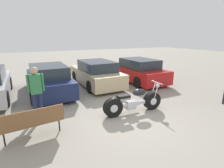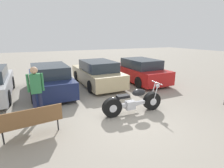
% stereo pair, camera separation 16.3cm
% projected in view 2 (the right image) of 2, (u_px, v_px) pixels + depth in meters
% --- Properties ---
extents(ground_plane, '(60.00, 60.00, 0.00)m').
position_uv_depth(ground_plane, '(130.00, 121.00, 5.73)').
color(ground_plane, gray).
extents(motorcycle, '(2.30, 0.62, 1.04)m').
position_uv_depth(motorcycle, '(132.00, 102.00, 6.22)').
color(motorcycle, black).
rests_on(motorcycle, ground_plane).
extents(parked_car_navy, '(1.85, 4.31, 1.39)m').
position_uv_depth(parked_car_navy, '(50.00, 79.00, 8.52)').
color(parked_car_navy, '#19234C').
rests_on(parked_car_navy, ground_plane).
extents(parked_car_champagne, '(1.85, 4.31, 1.39)m').
position_uv_depth(parked_car_champagne, '(97.00, 74.00, 9.87)').
color(parked_car_champagne, '#C6B284').
rests_on(parked_car_champagne, ground_plane).
extents(parked_car_red, '(1.85, 4.31, 1.39)m').
position_uv_depth(parked_car_red, '(139.00, 71.00, 10.65)').
color(parked_car_red, red).
rests_on(parked_car_red, ground_plane).
extents(park_bench, '(1.61, 0.55, 0.89)m').
position_uv_depth(park_bench, '(31.00, 120.00, 4.62)').
color(park_bench, brown).
rests_on(park_bench, ground_plane).
extents(person_standing, '(0.52, 0.23, 1.75)m').
position_uv_depth(person_standing, '(36.00, 88.00, 5.75)').
color(person_standing, '#232847').
rests_on(person_standing, ground_plane).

